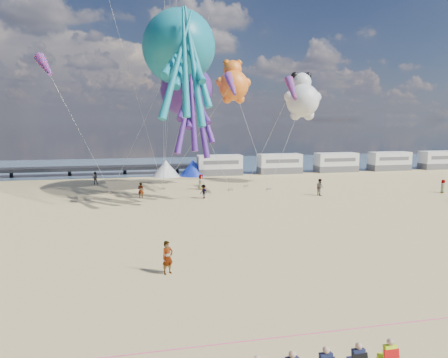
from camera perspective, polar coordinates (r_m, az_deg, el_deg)
ground at (r=20.83m, az=4.68°, el=-14.72°), size 120.00×120.00×0.00m
water at (r=74.01m, az=-7.47°, el=2.01°), size 120.00×120.00×0.00m
motorhome_0 at (r=59.85m, az=-0.64°, el=2.01°), size 6.60×2.50×3.00m
motorhome_1 at (r=62.38m, az=7.96°, el=2.19°), size 6.60×2.50×3.00m
motorhome_2 at (r=66.19m, az=15.73°, el=2.31°), size 6.60×2.50×3.00m
motorhome_3 at (r=71.07m, az=22.55°, el=2.38°), size 6.60×2.50×3.00m
motorhome_4 at (r=76.82m, az=28.42°, el=2.41°), size 6.60×2.50×3.00m
tent_white at (r=58.87m, az=-8.30°, el=1.52°), size 4.00×4.00×2.40m
tent_blue at (r=59.24m, az=-4.44°, el=1.62°), size 4.00×4.00×2.40m
rope_line at (r=16.59m, az=9.93°, el=-21.17°), size 34.00×0.03×0.03m
standing_person at (r=21.92m, az=-8.06°, el=-11.04°), size 0.79×0.71×1.81m
beachgoer_0 at (r=47.43m, az=-3.33°, el=-0.43°), size 0.77×0.75×1.79m
beachgoer_1 at (r=44.93m, az=13.53°, el=-1.12°), size 0.70×0.96×1.83m
beachgoer_2 at (r=42.02m, az=-2.95°, el=-1.79°), size 0.91×0.88×1.48m
beachgoer_5 at (r=42.93m, az=-11.80°, el=-1.60°), size 1.63×0.74×1.69m
beachgoer_6 at (r=51.52m, az=28.81°, el=-0.91°), size 0.67×0.60×1.53m
beachgoer_7 at (r=53.73m, az=-17.94°, el=0.12°), size 0.82×0.57×1.62m
sandbag_a at (r=46.75m, az=-15.80°, el=-1.85°), size 0.50×0.35×0.22m
sandbag_b at (r=46.82m, az=0.95°, el=-1.51°), size 0.50×0.35×0.22m
sandbag_c at (r=47.33m, az=6.42°, el=-1.45°), size 0.50×0.35×0.22m
sandbag_d at (r=49.33m, az=3.18°, el=-1.01°), size 0.50×0.35×0.22m
sandbag_e at (r=47.66m, az=-8.67°, el=-1.43°), size 0.50×0.35×0.22m
kite_octopus_teal at (r=44.11m, az=-6.51°, el=18.13°), size 5.56×12.52×14.19m
kite_octopus_purple at (r=46.70m, az=-5.41°, el=12.53°), size 5.84×11.41×12.54m
kite_panda at (r=51.37m, az=11.16°, el=10.94°), size 5.78×5.55×7.04m
kite_teddy_orange at (r=48.75m, az=1.37°, el=13.20°), size 5.51×5.36×6.16m
windsock_left at (r=44.36m, az=-24.22°, el=14.57°), size 3.20×6.41×6.42m
windsock_mid at (r=43.75m, az=9.68°, el=12.58°), size 2.23×5.61×5.53m
windsock_right at (r=43.66m, az=1.06°, el=13.34°), size 1.17×5.05×5.00m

